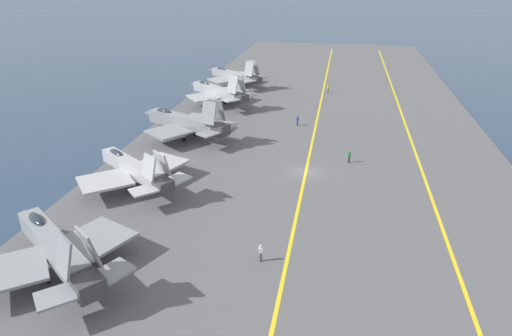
{
  "coord_description": "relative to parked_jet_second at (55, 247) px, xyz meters",
  "views": [
    {
      "loc": [
        -55.46,
        -3.68,
        25.33
      ],
      "look_at": [
        -5.5,
        5.71,
        2.9
      ],
      "focal_mm": 32.0,
      "sensor_mm": 36.0,
      "label": 1
    }
  ],
  "objects": [
    {
      "name": "carrier_deck",
      "position": [
        25.76,
        -19.76,
        -2.8
      ],
      "size": [
        225.43,
        55.41,
        0.4
      ],
      "primitive_type": "cube",
      "color": "#565659",
      "rests_on": "ground"
    },
    {
      "name": "parked_jet_fourth",
      "position": [
        35.58,
        0.33,
        0.09
      ],
      "size": [
        13.7,
        17.22,
        7.0
      ],
      "color": "gray",
      "rests_on": "carrier_deck"
    },
    {
      "name": "crew_yellow_vest",
      "position": [
        68.55,
        -20.88,
        -1.58
      ],
      "size": [
        0.39,
        0.45,
        1.86
      ],
      "color": "#4C473D",
      "rests_on": "carrier_deck"
    },
    {
      "name": "crew_green_vest",
      "position": [
        30.1,
        -25.37,
        -1.61
      ],
      "size": [
        0.33,
        0.42,
        1.8
      ],
      "color": "#232328",
      "rests_on": "carrier_deck"
    },
    {
      "name": "parked_jet_third",
      "position": [
        17.52,
        0.71,
        -0.17
      ],
      "size": [
        13.94,
        15.35,
        5.96
      ],
      "color": "#A8AAAF",
      "rests_on": "carrier_deck"
    },
    {
      "name": "deck_stripe_centerline",
      "position": [
        25.76,
        -19.76,
        -2.6
      ],
      "size": [
        202.89,
        0.36,
        0.01
      ],
      "primitive_type": "cube",
      "color": "yellow",
      "rests_on": "carrier_deck"
    },
    {
      "name": "deck_stripe_foul_line",
      "position": [
        25.76,
        -35.0,
        -2.6
      ],
      "size": [
        202.89,
        0.91,
        0.01
      ],
      "primitive_type": "cube",
      "rotation": [
        0.0,
        0.0,
        -0.0
      ],
      "color": "yellow",
      "rests_on": "carrier_deck"
    },
    {
      "name": "parked_jet_fifth",
      "position": [
        55.14,
        0.19,
        0.09
      ],
      "size": [
        13.72,
        16.06,
        6.79
      ],
      "color": "#9EA3A8",
      "rests_on": "carrier_deck"
    },
    {
      "name": "parked_jet_second",
      "position": [
        0.0,
        0.0,
        0.0
      ],
      "size": [
        14.22,
        15.98,
        6.62
      ],
      "color": "gray",
      "rests_on": "carrier_deck"
    },
    {
      "name": "ground_plane",
      "position": [
        25.76,
        -19.76,
        -3.0
      ],
      "size": [
        2000.0,
        2000.0,
        0.0
      ],
      "primitive_type": "plane",
      "color": "navy"
    },
    {
      "name": "crew_white_vest",
      "position": [
        4.92,
        -17.36,
        -1.64
      ],
      "size": [
        0.34,
        0.43,
        1.75
      ],
      "color": "#4C473D",
      "rests_on": "carrier_deck"
    },
    {
      "name": "crew_blue_vest",
      "position": [
        45.0,
        -16.64,
        -1.62
      ],
      "size": [
        0.44,
        0.46,
        1.79
      ],
      "color": "#383328",
      "rests_on": "carrier_deck"
    },
    {
      "name": "parked_jet_sixth",
      "position": [
        71.18,
        0.57,
        -0.21
      ],
      "size": [
        13.21,
        15.88,
        6.29
      ],
      "color": "#93999E",
      "rests_on": "carrier_deck"
    }
  ]
}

